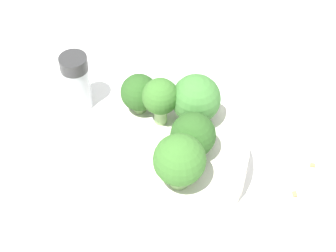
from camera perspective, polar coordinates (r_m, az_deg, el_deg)
ground_plane at (r=0.61m, az=-0.00°, el=-4.54°), size 3.00×3.00×0.00m
bowl at (r=0.59m, az=-0.00°, el=-3.30°), size 0.17×0.17×0.04m
broccoli_floret_0 at (r=0.59m, az=-2.94°, el=3.36°), size 0.04×0.04×0.05m
broccoli_floret_1 at (r=0.52m, az=1.19°, el=-3.57°), size 0.05×0.05×0.06m
broccoli_floret_2 at (r=0.55m, az=2.56°, el=-1.00°), size 0.05×0.05×0.05m
broccoli_floret_3 at (r=0.57m, az=-0.87°, el=2.87°), size 0.04×0.04×0.06m
broccoli_floret_4 at (r=0.57m, az=2.86°, el=2.74°), size 0.05×0.05×0.06m
pepper_shaker at (r=0.65m, az=-9.28°, el=4.44°), size 0.03×0.03×0.07m
almond_crumb_0 at (r=0.63m, az=14.51°, el=-3.80°), size 0.01×0.01×0.01m
almond_crumb_2 at (r=0.60m, az=12.78°, el=-6.69°), size 0.00×0.01×0.01m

